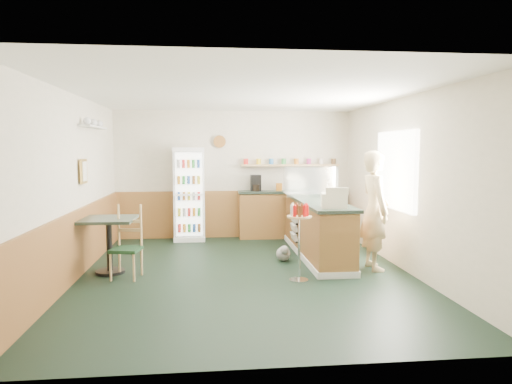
{
  "coord_description": "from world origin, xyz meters",
  "views": [
    {
      "loc": [
        -0.53,
        -6.75,
        1.89
      ],
      "look_at": [
        0.23,
        0.6,
        1.19
      ],
      "focal_mm": 32.0,
      "sensor_mm": 36.0,
      "label": 1
    }
  ],
  "objects": [
    {
      "name": "cash_register",
      "position": [
        1.35,
        -0.05,
        1.12
      ],
      "size": [
        0.44,
        0.46,
        0.22
      ],
      "primitive_type": "cube",
      "rotation": [
        0.0,
        0.0,
        -0.2
      ],
      "color": "beige",
      "rests_on": "service_counter"
    },
    {
      "name": "room_envelope",
      "position": [
        -0.23,
        0.73,
        1.52
      ],
      "size": [
        5.04,
        6.02,
        2.72
      ],
      "color": "beige",
      "rests_on": "ground"
    },
    {
      "name": "shopkeeper",
      "position": [
        2.05,
        0.1,
        0.93
      ],
      "size": [
        0.46,
        0.63,
        1.87
      ],
      "primitive_type": "imported",
      "rotation": [
        0.0,
        0.0,
        1.59
      ],
      "color": "tan",
      "rests_on": "ground"
    },
    {
      "name": "cafe_table",
      "position": [
        -2.05,
        0.27,
        0.6
      ],
      "size": [
        0.79,
        0.79,
        0.85
      ],
      "rotation": [
        0.0,
        0.0,
        -0.02
      ],
      "color": "black",
      "rests_on": "ground"
    },
    {
      "name": "newspaper_rack",
      "position": [
        0.99,
        1.26,
        0.47
      ],
      "size": [
        0.09,
        0.4,
        0.48
      ],
      "color": "black",
      "rests_on": "ground"
    },
    {
      "name": "service_counter",
      "position": [
        1.35,
        1.07,
        0.46
      ],
      "size": [
        0.68,
        3.01,
        1.01
      ],
      "color": "olive",
      "rests_on": "ground"
    },
    {
      "name": "condiment_stand",
      "position": [
        0.75,
        -0.42,
        0.75
      ],
      "size": [
        0.35,
        0.35,
        1.1
      ],
      "rotation": [
        0.0,
        0.0,
        -0.34
      ],
      "color": "silver",
      "rests_on": "ground"
    },
    {
      "name": "dog_doorstop",
      "position": [
        0.71,
        0.72,
        0.14
      ],
      "size": [
        0.24,
        0.31,
        0.29
      ],
      "rotation": [
        0.0,
        0.0,
        0.34
      ],
      "color": "gray",
      "rests_on": "ground"
    },
    {
      "name": "drinks_fridge",
      "position": [
        -0.94,
        2.74,
        0.96
      ],
      "size": [
        0.63,
        0.54,
        1.92
      ],
      "color": "white",
      "rests_on": "ground"
    },
    {
      "name": "display_case",
      "position": [
        1.35,
        1.6,
        1.28
      ],
      "size": [
        0.96,
        0.5,
        0.55
      ],
      "color": "silver",
      "rests_on": "service_counter"
    },
    {
      "name": "ground",
      "position": [
        0.0,
        0.0,
        0.0
      ],
      "size": [
        6.0,
        6.0,
        0.0
      ],
      "primitive_type": "plane",
      "color": "black",
      "rests_on": "ground"
    },
    {
      "name": "cafe_chair",
      "position": [
        -1.75,
        0.05,
        0.56
      ],
      "size": [
        0.46,
        0.46,
        1.07
      ],
      "rotation": [
        0.0,
        0.0,
        -0.18
      ],
      "color": "black",
      "rests_on": "ground"
    },
    {
      "name": "back_counter",
      "position": [
        1.19,
        2.8,
        0.55
      ],
      "size": [
        2.24,
        0.42,
        1.69
      ],
      "color": "olive",
      "rests_on": "ground"
    }
  ]
}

